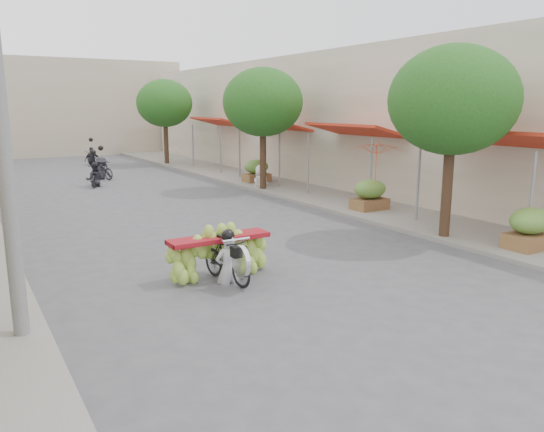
% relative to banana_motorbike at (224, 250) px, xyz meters
% --- Properties ---
extents(ground, '(120.00, 120.00, 0.00)m').
position_rel_banana_motorbike_xyz_m(ground, '(1.35, -4.03, -0.66)').
color(ground, '#4E4D52').
rests_on(ground, ground).
extents(sidewalk_right, '(4.00, 60.00, 0.12)m').
position_rel_banana_motorbike_xyz_m(sidewalk_right, '(8.35, 10.97, -0.60)').
color(sidewalk_right, gray).
rests_on(sidewalk_right, ground).
extents(shophouse_row_right, '(9.77, 40.00, 6.00)m').
position_rel_banana_motorbike_xyz_m(shophouse_row_right, '(13.34, 9.97, 2.34)').
color(shophouse_row_right, '#C0B59F').
rests_on(shophouse_row_right, ground).
extents(far_building, '(20.00, 6.00, 7.00)m').
position_rel_banana_motorbike_xyz_m(far_building, '(1.35, 33.97, 2.84)').
color(far_building, tan).
rests_on(far_building, ground).
extents(street_tree_near, '(3.40, 3.40, 5.25)m').
position_rel_banana_motorbike_xyz_m(street_tree_near, '(6.75, -0.03, 3.12)').
color(street_tree_near, '#3A2719').
rests_on(street_tree_near, ground).
extents(street_tree_mid, '(3.40, 3.40, 5.25)m').
position_rel_banana_motorbike_xyz_m(street_tree_mid, '(6.75, 9.97, 3.12)').
color(street_tree_mid, '#3A2719').
rests_on(street_tree_mid, ground).
extents(street_tree_far, '(3.40, 3.40, 5.25)m').
position_rel_banana_motorbike_xyz_m(street_tree_far, '(6.75, 21.97, 3.12)').
color(street_tree_far, '#3A2719').
rests_on(street_tree_far, ground).
extents(produce_crate_near, '(1.20, 0.88, 1.16)m').
position_rel_banana_motorbike_xyz_m(produce_crate_near, '(7.55, -2.03, 0.05)').
color(produce_crate_near, brown).
rests_on(produce_crate_near, ground).
extents(produce_crate_mid, '(1.20, 0.88, 1.16)m').
position_rel_banana_motorbike_xyz_m(produce_crate_mid, '(7.55, 3.97, 0.05)').
color(produce_crate_mid, brown).
rests_on(produce_crate_mid, ground).
extents(produce_crate_far, '(1.20, 0.88, 1.16)m').
position_rel_banana_motorbike_xyz_m(produce_crate_far, '(7.55, 11.97, 0.05)').
color(produce_crate_far, brown).
rests_on(produce_crate_far, ground).
extents(banana_motorbike, '(2.23, 1.85, 1.92)m').
position_rel_banana_motorbike_xyz_m(banana_motorbike, '(0.00, 0.00, 0.00)').
color(banana_motorbike, black).
rests_on(banana_motorbike, ground).
extents(market_umbrella, '(2.59, 2.59, 1.79)m').
position_rel_banana_motorbike_xyz_m(market_umbrella, '(7.49, 3.59, 1.83)').
color(market_umbrella, '#CD451B').
rests_on(market_umbrella, ground).
extents(pedestrian, '(1.04, 0.78, 1.87)m').
position_rel_banana_motorbike_xyz_m(pedestrian, '(7.14, 10.82, 0.39)').
color(pedestrian, white).
rests_on(pedestrian, ground).
extents(bg_motorbike_a, '(1.09, 1.73, 1.95)m').
position_rel_banana_motorbike_xyz_m(bg_motorbike_a, '(0.79, 15.14, 0.08)').
color(bg_motorbike_a, black).
rests_on(bg_motorbike_a, ground).
extents(bg_motorbike_b, '(1.19, 1.67, 1.95)m').
position_rel_banana_motorbike_xyz_m(bg_motorbike_b, '(1.66, 17.36, 0.19)').
color(bg_motorbike_b, black).
rests_on(bg_motorbike_b, ground).
extents(bg_motorbike_c, '(1.04, 1.55, 1.95)m').
position_rel_banana_motorbike_xyz_m(bg_motorbike_c, '(2.76, 24.45, 0.16)').
color(bg_motorbike_c, black).
rests_on(bg_motorbike_c, ground).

